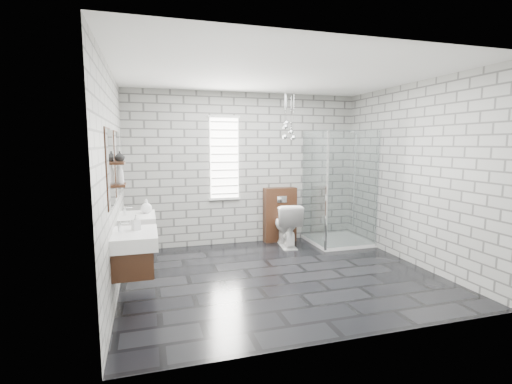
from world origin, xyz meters
name	(u,v)px	position (x,y,z in m)	size (l,w,h in m)	color
floor	(280,275)	(0.00, 0.00, -0.01)	(4.20, 3.60, 0.02)	black
ceiling	(281,73)	(0.00, 0.00, 2.71)	(4.20, 3.60, 0.02)	white
wall_back	(246,169)	(0.00, 1.81, 1.35)	(4.20, 0.02, 2.70)	#9D9E98
wall_front	(352,196)	(0.00, -1.81, 1.35)	(4.20, 0.02, 2.70)	#9D9E98
wall_left	(113,182)	(-2.11, 0.00, 1.35)	(0.02, 3.60, 2.70)	#9D9E98
wall_right	(413,174)	(2.11, 0.00, 1.35)	(0.02, 3.60, 2.70)	#9D9E98
vanity_left	(131,241)	(-1.91, -0.50, 0.76)	(0.47, 0.70, 1.57)	#3F2213
vanity_right	(134,222)	(-1.91, 0.53, 0.76)	(0.47, 0.70, 1.57)	#3F2213
shelf_lower	(120,185)	(-2.03, -0.05, 1.32)	(0.14, 0.30, 0.03)	#3F2213
shelf_upper	(119,163)	(-2.03, -0.05, 1.58)	(0.14, 0.30, 0.03)	#3F2213
window	(224,158)	(-0.40, 1.78, 1.55)	(0.56, 0.05, 1.48)	white
cistern_panel	(280,215)	(0.62, 1.70, 0.50)	(0.60, 0.20, 1.00)	#3F2213
flush_plate	(282,199)	(0.62, 1.60, 0.80)	(0.18, 0.01, 0.12)	silver
shower_enclosure	(336,217)	(1.50, 1.18, 0.50)	(1.00, 1.00, 2.03)	white
pendant_cluster	(288,131)	(0.63, 1.37, 2.03)	(0.26, 0.20, 0.84)	silver
toilet	(287,225)	(0.62, 1.35, 0.38)	(0.43, 0.75, 0.77)	white
soap_bottle_a	(136,222)	(-1.85, -0.40, 0.94)	(0.08, 0.08, 0.18)	#B2B2B2
soap_bottle_b	(146,206)	(-1.74, 0.62, 0.95)	(0.15, 0.15, 0.19)	#B2B2B2
soap_bottle_c	(120,174)	(-2.02, -0.06, 1.45)	(0.09, 0.09, 0.23)	#B2B2B2
vase	(120,156)	(-2.02, 0.04, 1.66)	(0.12, 0.12, 0.12)	#B2B2B2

